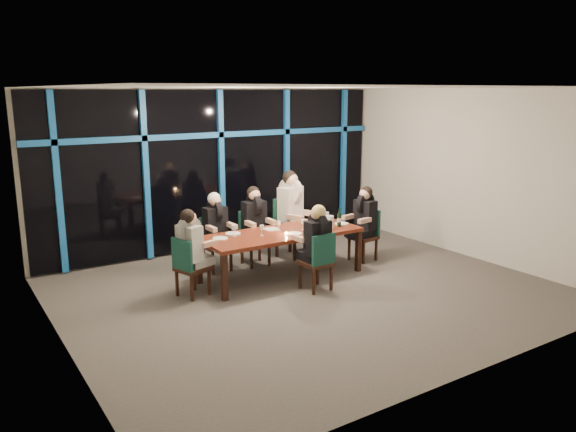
{
  "coord_description": "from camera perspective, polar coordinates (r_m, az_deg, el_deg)",
  "views": [
    {
      "loc": [
        -4.63,
        -6.52,
        2.95
      ],
      "look_at": [
        0.0,
        0.6,
        1.05
      ],
      "focal_mm": 35.0,
      "sensor_mm": 36.0,
      "label": 1
    }
  ],
  "objects": [
    {
      "name": "room",
      "position": [
        8.05,
        2.34,
        6.0
      ],
      "size": [
        7.04,
        7.0,
        3.02
      ],
      "color": "#5B5450",
      "rests_on": "ground"
    },
    {
      "name": "chair_near_mid",
      "position": [
        8.39,
        3.19,
        -4.38
      ],
      "size": [
        0.43,
        0.43,
        0.9
      ],
      "rotation": [
        0.0,
        0.0,
        3.18
      ],
      "color": "black",
      "rests_on": "ground"
    },
    {
      "name": "dining_table",
      "position": [
        8.96,
        -0.7,
        -2.06
      ],
      "size": [
        2.6,
        1.0,
        0.75
      ],
      "color": "maroon",
      "rests_on": "ground"
    },
    {
      "name": "diner_end_left",
      "position": [
        8.21,
        -9.8,
        -2.36
      ],
      "size": [
        0.61,
        0.52,
        0.87
      ],
      "rotation": [
        0.0,
        0.0,
        1.87
      ],
      "color": "black",
      "rests_on": "ground"
    },
    {
      "name": "wine_glass_b",
      "position": [
        9.02,
        -0.93,
        -0.77
      ],
      "size": [
        0.06,
        0.06,
        0.15
      ],
      "color": "silver",
      "rests_on": "dining_table"
    },
    {
      "name": "water_pitcher",
      "position": [
        9.13,
        4.28,
        -0.66
      ],
      "size": [
        0.14,
        0.12,
        0.22
      ],
      "rotation": [
        0.0,
        0.0,
        -0.35
      ],
      "color": "silver",
      "rests_on": "dining_table"
    },
    {
      "name": "diner_near_mid",
      "position": [
        8.35,
        2.89,
        -1.9
      ],
      "size": [
        0.45,
        0.57,
        0.88
      ],
      "rotation": [
        0.0,
        0.0,
        3.18
      ],
      "color": "black",
      "rests_on": "ground"
    },
    {
      "name": "chair_far_left",
      "position": [
        9.47,
        -7.47,
        -2.47
      ],
      "size": [
        0.43,
        0.43,
        0.9
      ],
      "rotation": [
        0.0,
        0.0,
        0.03
      ],
      "color": "black",
      "rests_on": "ground"
    },
    {
      "name": "chair_end_right",
      "position": [
        10.04,
        7.94,
        -1.61
      ],
      "size": [
        0.48,
        0.48,
        0.91
      ],
      "rotation": [
        0.0,
        0.0,
        4.86
      ],
      "color": "black",
      "rests_on": "ground"
    },
    {
      "name": "plate_far_mid",
      "position": [
        9.11,
        -1.71,
        -1.33
      ],
      "size": [
        0.24,
        0.24,
        0.01
      ],
      "primitive_type": "cylinder",
      "color": "white",
      "rests_on": "dining_table"
    },
    {
      "name": "wine_glass_c",
      "position": [
        9.07,
        1.55,
        -0.63
      ],
      "size": [
        0.07,
        0.07,
        0.17
      ],
      "color": "silver",
      "rests_on": "dining_table"
    },
    {
      "name": "plate_end_left",
      "position": [
        8.6,
        -6.91,
        -2.27
      ],
      "size": [
        0.24,
        0.24,
        0.01
      ],
      "primitive_type": "cylinder",
      "color": "white",
      "rests_on": "dining_table"
    },
    {
      "name": "diner_far_left",
      "position": [
        9.32,
        -7.32,
        -0.44
      ],
      "size": [
        0.45,
        0.57,
        0.88
      ],
      "rotation": [
        0.0,
        0.0,
        0.03
      ],
      "color": "black",
      "rests_on": "ground"
    },
    {
      "name": "chair_end_left",
      "position": [
        8.26,
        -10.11,
        -4.86
      ],
      "size": [
        0.52,
        0.52,
        0.89
      ],
      "rotation": [
        0.0,
        0.0,
        1.87
      ],
      "color": "black",
      "rests_on": "ground"
    },
    {
      "name": "diner_end_right",
      "position": [
        9.9,
        7.71,
        0.34
      ],
      "size": [
        0.59,
        0.48,
        0.88
      ],
      "rotation": [
        0.0,
        0.0,
        4.86
      ],
      "color": "black",
      "rests_on": "ground"
    },
    {
      "name": "plate_end_right",
      "position": [
        9.51,
        5.46,
        -0.78
      ],
      "size": [
        0.24,
        0.24,
        0.01
      ],
      "primitive_type": "cylinder",
      "color": "white",
      "rests_on": "dining_table"
    },
    {
      "name": "wine_glass_a",
      "position": [
        8.71,
        -2.67,
        -1.22
      ],
      "size": [
        0.06,
        0.06,
        0.17
      ],
      "color": "silver",
      "rests_on": "dining_table"
    },
    {
      "name": "plate_far_right",
      "position": [
        9.75,
        3.07,
        -0.41
      ],
      "size": [
        0.24,
        0.24,
        0.01
      ],
      "primitive_type": "cylinder",
      "color": "white",
      "rests_on": "dining_table"
    },
    {
      "name": "diner_far_right",
      "position": [
        10.02,
        0.43,
        1.5
      ],
      "size": [
        0.65,
        0.73,
        1.04
      ],
      "rotation": [
        0.0,
        0.0,
        0.34
      ],
      "color": "silver",
      "rests_on": "ground"
    },
    {
      "name": "chair_far_right",
      "position": [
        10.16,
        0.01,
        -0.78
      ],
      "size": [
        0.63,
        0.63,
        1.07
      ],
      "rotation": [
        0.0,
        0.0,
        0.34
      ],
      "color": "black",
      "rests_on": "ground"
    },
    {
      "name": "window_wall",
      "position": [
        10.63,
        -6.85,
        4.95
      ],
      "size": [
        6.86,
        0.43,
        2.94
      ],
      "color": "black",
      "rests_on": "ground"
    },
    {
      "name": "wine_glass_e",
      "position": [
        9.56,
        3.97,
        0.11
      ],
      "size": [
        0.07,
        0.07,
        0.19
      ],
      "color": "silver",
      "rests_on": "dining_table"
    },
    {
      "name": "wine_glass_d",
      "position": [
        8.69,
        -5.52,
        -1.23
      ],
      "size": [
        0.07,
        0.07,
        0.18
      ],
      "color": "silver",
      "rests_on": "dining_table"
    },
    {
      "name": "wine_bottle",
      "position": [
        9.32,
        5.22,
        -0.36
      ],
      "size": [
        0.07,
        0.07,
        0.31
      ],
      "rotation": [
        0.0,
        0.0,
        0.32
      ],
      "color": "black",
      "rests_on": "dining_table"
    },
    {
      "name": "plate_far_left",
      "position": [
        8.86,
        -5.61,
        -1.78
      ],
      "size": [
        0.24,
        0.24,
        0.01
      ],
      "primitive_type": "cylinder",
      "color": "white",
      "rests_on": "dining_table"
    },
    {
      "name": "diner_far_mid",
      "position": [
        9.56,
        -3.38,
        0.16
      ],
      "size": [
        0.47,
        0.59,
        0.91
      ],
      "rotation": [
        0.0,
        0.0,
        -0.03
      ],
      "color": "black",
      "rests_on": "ground"
    },
    {
      "name": "chair_far_mid",
      "position": [
        9.71,
        -3.57,
        -1.89
      ],
      "size": [
        0.45,
        0.45,
        0.93
      ],
      "rotation": [
        0.0,
        0.0,
        -0.03
      ],
      "color": "black",
      "rests_on": "ground"
    },
    {
      "name": "plate_near_mid",
      "position": [
        8.81,
        0.63,
        -1.8
      ],
      "size": [
        0.24,
        0.24,
        0.01
      ],
      "primitive_type": "cylinder",
      "color": "white",
      "rests_on": "dining_table"
    },
    {
      "name": "tea_light",
      "position": [
        8.79,
        -0.18,
        -1.79
      ],
      "size": [
        0.05,
        0.05,
        0.03
      ],
      "primitive_type": "cylinder",
      "color": "#FFA44C",
      "rests_on": "dining_table"
    }
  ]
}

